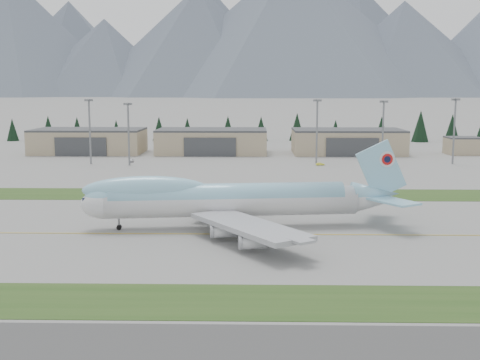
{
  "coord_description": "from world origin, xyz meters",
  "views": [
    {
      "loc": [
        3.03,
        -115.85,
        28.58
      ],
      "look_at": [
        0.19,
        18.82,
        8.0
      ],
      "focal_mm": 45.0,
      "sensor_mm": 36.0,
      "label": 1
    }
  ],
  "objects_px": {
    "service_vehicle_b": "(320,165)",
    "hangar_center": "(212,141)",
    "service_vehicle_a": "(132,162)",
    "boeing_747_freighter": "(229,199)",
    "hangar_right": "(348,141)",
    "hangar_left": "(89,141)",
    "service_vehicle_c": "(376,156)"
  },
  "relations": [
    {
      "from": "service_vehicle_b",
      "to": "hangar_right",
      "type": "bearing_deg",
      "value": -27.11
    },
    {
      "from": "hangar_right",
      "to": "service_vehicle_b",
      "type": "xyz_separation_m",
      "value": [
        -16.62,
        -41.89,
        -5.39
      ]
    },
    {
      "from": "hangar_center",
      "to": "service_vehicle_b",
      "type": "relative_size",
      "value": 14.81
    },
    {
      "from": "service_vehicle_c",
      "to": "hangar_center",
      "type": "bearing_deg",
      "value": -174.74
    },
    {
      "from": "hangar_left",
      "to": "service_vehicle_a",
      "type": "relative_size",
      "value": 12.2
    },
    {
      "from": "hangar_right",
      "to": "hangar_center",
      "type": "bearing_deg",
      "value": 180.0
    },
    {
      "from": "boeing_747_freighter",
      "to": "hangar_right",
      "type": "xyz_separation_m",
      "value": [
        46.9,
        143.84,
        -0.57
      ]
    },
    {
      "from": "service_vehicle_a",
      "to": "hangar_center",
      "type": "bearing_deg",
      "value": 45.97
    },
    {
      "from": "hangar_center",
      "to": "service_vehicle_b",
      "type": "height_order",
      "value": "hangar_center"
    },
    {
      "from": "service_vehicle_a",
      "to": "service_vehicle_b",
      "type": "distance_m",
      "value": 73.14
    },
    {
      "from": "hangar_center",
      "to": "service_vehicle_a",
      "type": "distance_m",
      "value": 44.86
    },
    {
      "from": "hangar_center",
      "to": "service_vehicle_c",
      "type": "xyz_separation_m",
      "value": [
        70.85,
        -9.9,
        -5.39
      ]
    },
    {
      "from": "hangar_center",
      "to": "service_vehicle_a",
      "type": "height_order",
      "value": "hangar_center"
    },
    {
      "from": "hangar_center",
      "to": "service_vehicle_c",
      "type": "relative_size",
      "value": 11.71
    },
    {
      "from": "boeing_747_freighter",
      "to": "hangar_center",
      "type": "relative_size",
      "value": 1.43
    },
    {
      "from": "boeing_747_freighter",
      "to": "hangar_left",
      "type": "bearing_deg",
      "value": 108.64
    },
    {
      "from": "service_vehicle_b",
      "to": "service_vehicle_c",
      "type": "bearing_deg",
      "value": -46.12
    },
    {
      "from": "boeing_747_freighter",
      "to": "service_vehicle_c",
      "type": "height_order",
      "value": "boeing_747_freighter"
    },
    {
      "from": "boeing_747_freighter",
      "to": "hangar_right",
      "type": "height_order",
      "value": "boeing_747_freighter"
    },
    {
      "from": "hangar_right",
      "to": "service_vehicle_c",
      "type": "distance_m",
      "value": 15.64
    },
    {
      "from": "boeing_747_freighter",
      "to": "hangar_center",
      "type": "bearing_deg",
      "value": 88.51
    },
    {
      "from": "service_vehicle_b",
      "to": "hangar_center",
      "type": "bearing_deg",
      "value": 40.54
    },
    {
      "from": "hangar_center",
      "to": "service_vehicle_b",
      "type": "xyz_separation_m",
      "value": [
        43.38,
        -41.89,
        -5.39
      ]
    },
    {
      "from": "service_vehicle_c",
      "to": "hangar_right",
      "type": "bearing_deg",
      "value": 150.84
    },
    {
      "from": "hangar_left",
      "to": "hangar_right",
      "type": "bearing_deg",
      "value": 0.0
    },
    {
      "from": "service_vehicle_b",
      "to": "service_vehicle_c",
      "type": "relative_size",
      "value": 0.79
    },
    {
      "from": "service_vehicle_a",
      "to": "service_vehicle_b",
      "type": "bearing_deg",
      "value": -9.47
    },
    {
      "from": "hangar_left",
      "to": "service_vehicle_b",
      "type": "height_order",
      "value": "hangar_left"
    },
    {
      "from": "hangar_right",
      "to": "service_vehicle_c",
      "type": "bearing_deg",
      "value": -42.37
    },
    {
      "from": "boeing_747_freighter",
      "to": "service_vehicle_c",
      "type": "distance_m",
      "value": 145.99
    },
    {
      "from": "boeing_747_freighter",
      "to": "service_vehicle_b",
      "type": "xyz_separation_m",
      "value": [
        30.28,
        101.96,
        -5.96
      ]
    },
    {
      "from": "service_vehicle_a",
      "to": "service_vehicle_b",
      "type": "height_order",
      "value": "service_vehicle_a"
    }
  ]
}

